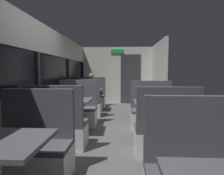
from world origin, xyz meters
name	(u,v)px	position (x,y,z in m)	size (l,w,h in m)	color
ground_plane	(111,139)	(0.00, 0.00, -0.01)	(3.30, 9.20, 0.02)	#514F4C
carriage_window_panel_left	(37,82)	(-1.45, 0.00, 1.11)	(0.09, 8.48, 2.30)	beige
carriage_end_bulkhead	(118,76)	(0.06, 4.19, 1.14)	(2.90, 0.11, 2.30)	beige
carriage_aisle_panel_right	(158,76)	(1.45, 3.00, 1.15)	(0.08, 2.40, 2.30)	beige
bench_near_window_facing_entry	(33,152)	(-0.89, -1.39, 0.33)	(0.95, 0.50, 1.10)	silver
dining_table_mid_window	(69,104)	(-0.89, 0.24, 0.64)	(0.90, 0.70, 0.74)	#9E9EA3
bench_mid_window_facing_end	(58,129)	(-0.89, -0.46, 0.33)	(0.95, 0.50, 1.10)	silver
bench_mid_window_facing_entry	(77,112)	(-0.89, 0.94, 0.33)	(0.95, 0.50, 1.10)	silver
dining_table_far_window	(89,92)	(-0.89, 2.57, 0.64)	(0.90, 0.70, 0.74)	#9E9EA3
bench_far_window_facing_end	(85,105)	(-0.89, 1.87, 0.33)	(0.95, 0.50, 1.10)	silver
bench_far_window_facing_entry	(92,98)	(-0.89, 3.27, 0.33)	(0.95, 0.50, 1.10)	silver
dining_table_rear_aisle	(158,107)	(0.89, 0.04, 0.64)	(0.90, 0.70, 0.74)	#9E9EA3
bench_rear_aisle_facing_end	(165,135)	(0.89, -0.66, 0.33)	(0.95, 0.50, 1.10)	silver
bench_rear_aisle_facing_entry	(152,114)	(0.89, 0.74, 0.33)	(0.95, 0.50, 1.10)	silver
seated_passenger	(92,93)	(-0.89, 3.20, 0.54)	(0.47, 0.55, 1.26)	#26262D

